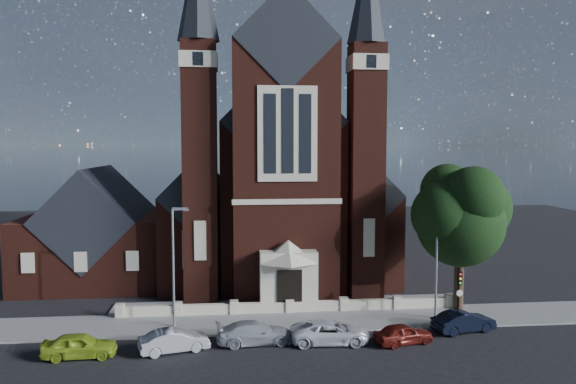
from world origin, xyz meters
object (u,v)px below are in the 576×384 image
car_lime_van (80,345)px  street_lamp_right (438,255)px  church (272,185)px  car_silver_a (174,341)px  traffic_signal (459,289)px  car_dark_red (403,334)px  parish_hall (98,237)px  street_lamp_left (175,260)px  street_tree (463,217)px  car_navy (464,321)px  car_silver_b (255,333)px  car_white_suv (330,332)px

car_lime_van → street_lamp_right: bearing=-80.7°
church → car_silver_a: church is taller
traffic_signal → car_silver_a: size_ratio=0.98×
car_dark_red → parish_hall: bearing=35.6°
street_lamp_left → car_lime_van: street_lamp_left is taller
parish_hall → street_lamp_left: size_ratio=1.51×
church → street_tree: 21.38m
parish_hall → traffic_signal: (27.00, -15.57, -1.43)m
street_lamp_left → car_dark_red: size_ratio=2.18×
street_tree → car_navy: size_ratio=2.54×
parish_hall → car_silver_b: parish_hall is taller
traffic_signal → car_dark_red: size_ratio=1.08×
church → car_white_suv: (1.85, -22.81, -7.50)m
street_tree → car_silver_b: 17.40m
parish_hall → car_navy: parish_hall is taller
church → car_lime_van: bearing=-118.6°
parish_hall → street_lamp_right: (26.09, -14.00, 0.59)m
car_lime_van → car_silver_a: size_ratio=1.02×
car_lime_van → car_dark_red: 19.16m
traffic_signal → car_silver_b: 14.03m
street_lamp_left → car_lime_van: bearing=-136.4°
car_dark_red → street_tree: bearing=-60.4°
street_tree → car_lime_van: size_ratio=2.57×
car_dark_red → church: bearing=0.3°
street_lamp_left → car_silver_a: size_ratio=1.99×
car_dark_red → car_lime_van: bearing=76.0°
car_silver_b → car_silver_a: bearing=95.2°
church → car_dark_red: size_ratio=9.39×
traffic_signal → car_navy: 2.22m
car_lime_van → car_dark_red: bearing=-91.6°
street_lamp_right → car_silver_b: size_ratio=1.71×
parish_hall → street_tree: street_tree is taller
car_silver_b → car_navy: 13.67m
traffic_signal → car_silver_a: 18.89m
street_lamp_right → traffic_signal: street_lamp_right is taller
traffic_signal → car_silver_b: size_ratio=0.85×
car_silver_b → car_dark_red: 9.09m
street_tree → car_navy: bearing=-111.1°
parish_hall → traffic_signal: parish_hall is taller
street_lamp_right → parish_hall: bearing=151.8°
street_lamp_left → car_white_suv: 11.21m
parish_hall → car_white_suv: size_ratio=2.48×
street_lamp_left → car_white_suv: (9.76, -3.87, -3.92)m
car_silver_a → street_lamp_right: bearing=-92.8°
car_silver_b → car_navy: car_navy is taller
parish_hall → car_dark_red: bearing=-39.7°
church → car_silver_a: 25.67m
street_tree → car_dark_red: street_tree is taller
car_silver_b → church: bearing=-12.2°
street_tree → traffic_signal: bearing=-115.9°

